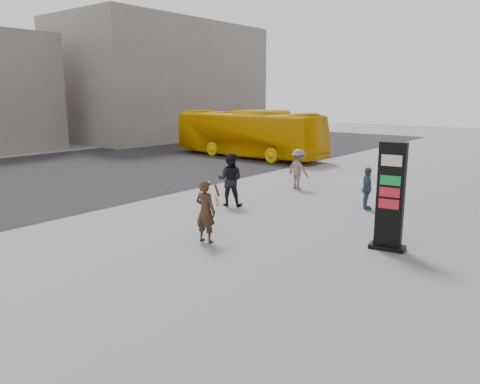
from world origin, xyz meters
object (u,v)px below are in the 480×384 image
Objects in this scene: info_pylon at (390,197)px; pedestrian_a at (230,180)px; pedestrian_b at (298,169)px; bus at (248,134)px; pedestrian_c at (367,188)px; woman at (206,211)px.

pedestrian_a is at bearing 160.52° from info_pylon.
info_pylon is 7.97m from pedestrian_b.
info_pylon is 18.25m from bus.
bus is at bearing 18.75° from pedestrian_c.
bus is 10.32m from pedestrian_b.
pedestrian_a is 1.13× the size of pedestrian_b.
pedestrian_b is at bearing 31.14° from pedestrian_c.
info_pylon is at bearing 175.29° from pedestrian_c.
pedestrian_c is (1.86, 6.13, -0.14)m from woman.
bus is 7.18× the size of pedestrian_c.
woman is 1.15× the size of pedestrian_c.
woman reaches higher than pedestrian_c.
pedestrian_c is (-2.19, 3.65, -0.64)m from info_pylon.
bus is at bearing -60.13° from woman.
pedestrian_b is (7.83, -6.69, -0.64)m from bus.
bus is 14.28m from pedestrian_c.
bus reaches higher than pedestrian_b.
pedestrian_a reaches higher than pedestrian_b.
info_pylon is at bearing 142.57° from pedestrian_a.
pedestrian_b is at bearing -127.37° from bus.
bus reaches higher than pedestrian_c.
info_pylon reaches higher than pedestrian_b.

